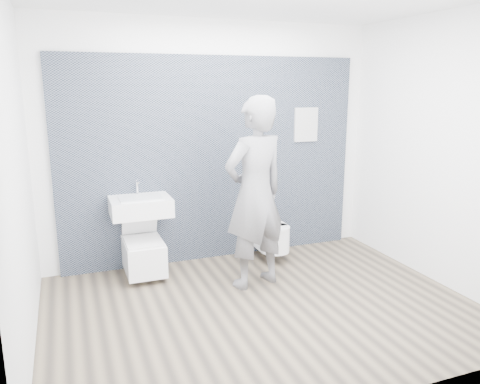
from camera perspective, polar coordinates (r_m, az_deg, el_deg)
name	(u,v)px	position (r m, az deg, el deg)	size (l,w,h in m)	color
ground	(262,307)	(4.60, 2.72, -13.83)	(4.00, 4.00, 0.00)	brown
room_shell	(264,124)	(4.12, 2.98, 8.29)	(4.00, 4.00, 4.00)	white
tile_wall	(215,256)	(5.87, -3.04, -7.75)	(3.60, 0.06, 2.40)	black
washbasin	(141,206)	(5.18, -12.03, -1.67)	(0.64, 0.48, 0.48)	white
toilet_square	(144,254)	(5.28, -11.67, -7.39)	(0.41, 0.59, 0.77)	white
toilet_rounded	(271,236)	(5.70, 3.85, -5.39)	(0.34, 0.58, 0.32)	white
info_placard	(302,245)	(6.27, 7.59, -6.46)	(0.31, 0.03, 0.42)	white
visitor	(255,194)	(4.77, 1.85, -0.21)	(0.72, 0.47, 1.98)	slate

